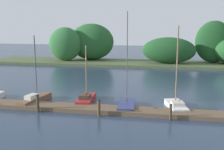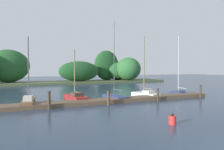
{
  "view_description": "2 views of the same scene",
  "coord_description": "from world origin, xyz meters",
  "px_view_note": "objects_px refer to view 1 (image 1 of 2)",
  "views": [
    {
      "loc": [
        4.84,
        -8.32,
        7.17
      ],
      "look_at": [
        0.4,
        15.38,
        2.69
      ],
      "focal_mm": 45.85,
      "sensor_mm": 36.0,
      "label": 1
    },
    {
      "loc": [
        -7.8,
        -4.99,
        3.28
      ],
      "look_at": [
        1.43,
        14.67,
        2.55
      ],
      "focal_mm": 34.44,
      "sensor_mm": 36.0,
      "label": 2
    }
  ],
  "objects_px": {
    "mooring_piling_2": "(99,108)",
    "sailboat_4": "(176,104)",
    "sailboat_2": "(86,98)",
    "mooring_piling_3": "(171,112)",
    "sailboat_3": "(127,105)",
    "sailboat_1": "(36,99)",
    "mooring_piling_1": "(38,103)"
  },
  "relations": [
    {
      "from": "sailboat_1",
      "to": "sailboat_3",
      "type": "relative_size",
      "value": 0.75
    },
    {
      "from": "sailboat_2",
      "to": "mooring_piling_3",
      "type": "relative_size",
      "value": 4.16
    },
    {
      "from": "sailboat_2",
      "to": "mooring_piling_1",
      "type": "xyz_separation_m",
      "value": [
        -3.07,
        -3.46,
        0.35
      ]
    },
    {
      "from": "sailboat_1",
      "to": "mooring_piling_3",
      "type": "xyz_separation_m",
      "value": [
        11.85,
        -2.53,
        0.24
      ]
    },
    {
      "from": "mooring_piling_1",
      "to": "sailboat_1",
      "type": "bearing_deg",
      "value": 118.55
    },
    {
      "from": "mooring_piling_3",
      "to": "mooring_piling_2",
      "type": "bearing_deg",
      "value": -179.31
    },
    {
      "from": "mooring_piling_1",
      "to": "mooring_piling_2",
      "type": "relative_size",
      "value": 1.09
    },
    {
      "from": "sailboat_2",
      "to": "mooring_piling_2",
      "type": "relative_size",
      "value": 3.94
    },
    {
      "from": "sailboat_1",
      "to": "sailboat_3",
      "type": "distance_m",
      "value": 8.25
    },
    {
      "from": "sailboat_1",
      "to": "mooring_piling_3",
      "type": "bearing_deg",
      "value": -93.59
    },
    {
      "from": "mooring_piling_1",
      "to": "mooring_piling_3",
      "type": "height_order",
      "value": "mooring_piling_1"
    },
    {
      "from": "sailboat_2",
      "to": "mooring_piling_2",
      "type": "xyz_separation_m",
      "value": [
        2.01,
        -3.58,
        0.29
      ]
    },
    {
      "from": "mooring_piling_2",
      "to": "sailboat_4",
      "type": "bearing_deg",
      "value": 27.15
    },
    {
      "from": "sailboat_4",
      "to": "sailboat_3",
      "type": "bearing_deg",
      "value": 85.42
    },
    {
      "from": "sailboat_2",
      "to": "mooring_piling_1",
      "type": "distance_m",
      "value": 4.64
    },
    {
      "from": "sailboat_3",
      "to": "sailboat_4",
      "type": "relative_size",
      "value": 1.16
    },
    {
      "from": "sailboat_2",
      "to": "sailboat_4",
      "type": "xyz_separation_m",
      "value": [
        7.91,
        -0.55,
        0.02
      ]
    },
    {
      "from": "mooring_piling_3",
      "to": "sailboat_2",
      "type": "bearing_deg",
      "value": 154.69
    },
    {
      "from": "sailboat_3",
      "to": "mooring_piling_3",
      "type": "xyz_separation_m",
      "value": [
        3.6,
        -2.42,
        0.32
      ]
    },
    {
      "from": "sailboat_1",
      "to": "mooring_piling_3",
      "type": "height_order",
      "value": "sailboat_1"
    },
    {
      "from": "sailboat_3",
      "to": "mooring_piling_1",
      "type": "relative_size",
      "value": 5.65
    },
    {
      "from": "mooring_piling_3",
      "to": "sailboat_1",
      "type": "bearing_deg",
      "value": 167.93
    },
    {
      "from": "sailboat_4",
      "to": "mooring_piling_3",
      "type": "distance_m",
      "value": 3.01
    },
    {
      "from": "mooring_piling_2",
      "to": "sailboat_3",
      "type": "bearing_deg",
      "value": 53.84
    },
    {
      "from": "sailboat_1",
      "to": "sailboat_2",
      "type": "bearing_deg",
      "value": -69.04
    },
    {
      "from": "mooring_piling_1",
      "to": "sailboat_2",
      "type": "bearing_deg",
      "value": 48.38
    },
    {
      "from": "sailboat_3",
      "to": "mooring_piling_2",
      "type": "relative_size",
      "value": 6.18
    },
    {
      "from": "sailboat_3",
      "to": "sailboat_4",
      "type": "bearing_deg",
      "value": -87.11
    },
    {
      "from": "sailboat_1",
      "to": "mooring_piling_2",
      "type": "distance_m",
      "value": 6.94
    },
    {
      "from": "mooring_piling_3",
      "to": "sailboat_4",
      "type": "bearing_deg",
      "value": 80.75
    },
    {
      "from": "sailboat_2",
      "to": "mooring_piling_3",
      "type": "distance_m",
      "value": 8.22
    },
    {
      "from": "sailboat_3",
      "to": "sailboat_1",
      "type": "bearing_deg",
      "value": 84.59
    }
  ]
}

